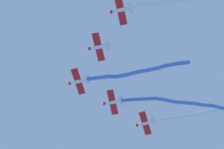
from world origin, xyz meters
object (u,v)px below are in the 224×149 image
(airplane_trail, at_px, (145,123))
(airplane_left_wing, at_px, (99,47))
(airplane_lead, at_px, (78,81))
(airplane_slot, at_px, (121,10))
(airplane_right_wing, at_px, (113,102))

(airplane_trail, bearing_deg, airplane_left_wing, 77.23)
(airplane_lead, bearing_deg, airplane_slot, 134.18)
(airplane_lead, distance_m, airplane_left_wing, 10.38)
(airplane_left_wing, bearing_deg, airplane_lead, -48.72)
(airplane_left_wing, relative_size, airplane_trail, 0.98)
(airplane_left_wing, xyz_separation_m, airplane_right_wing, (-13.90, -6.69, 0.30))
(airplane_lead, relative_size, airplane_trail, 1.00)
(airplane_trail, bearing_deg, airplane_right_wing, 51.98)
(airplane_trail, bearing_deg, airplane_lead, 51.94)
(airplane_right_wing, distance_m, airplane_slot, 24.17)
(airplane_left_wing, relative_size, airplane_slot, 1.00)
(airplane_lead, distance_m, airplane_right_wing, 10.38)
(airplane_slot, bearing_deg, airplane_lead, -47.93)
(airplane_lead, height_order, airplane_left_wing, same)
(airplane_right_wing, bearing_deg, airplane_slot, 105.28)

